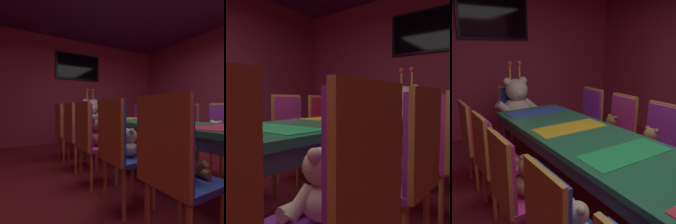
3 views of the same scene
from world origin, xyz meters
The scene contains 17 objects.
wall_back centered at (0.00, 3.20, 1.40)m, with size 5.20×0.12×2.80m, color #99334C.
banquet_table centered at (0.00, 0.00, 0.66)m, with size 0.90×3.71×0.75m.
teddy_left_2 centered at (-0.68, -0.29, 0.57)m, with size 0.22×0.28×0.27m.
chair_left_3 centered at (-0.85, 0.30, 0.60)m, with size 0.42×0.41×0.98m.
teddy_left_3 centered at (-0.71, 0.30, 0.59)m, with size 0.26×0.33×0.31m.
chair_left_4 centered at (-0.83, 0.91, 0.60)m, with size 0.42×0.41×0.98m.
teddy_left_4 centered at (-0.69, 0.91, 0.57)m, with size 0.21×0.28×0.26m.
chair_left_5 centered at (-0.84, 1.50, 0.60)m, with size 0.42×0.41×0.98m.
teddy_left_5 centered at (-0.69, 1.50, 0.59)m, with size 0.25×0.32×0.30m.
chair_right_3 centered at (0.83, 0.31, 0.60)m, with size 0.42×0.41×0.98m.
teddy_right_3 centered at (0.69, 0.31, 0.58)m, with size 0.24×0.31×0.29m.
chair_right_4 centered at (0.84, 0.91, 0.60)m, with size 0.42×0.41×0.98m.
teddy_right_4 centered at (0.70, 0.91, 0.58)m, with size 0.24×0.31×0.29m.
chair_right_5 centered at (0.84, 1.53, 0.60)m, with size 0.42×0.41×0.98m.
throne_chair centered at (0.00, 2.40, 0.60)m, with size 0.41×0.42×0.98m.
king_teddy_bear centered at (0.00, 2.23, 0.75)m, with size 0.71×0.55×0.92m.
wall_tv centered at (0.00, 3.11, 2.05)m, with size 1.22×0.06×0.71m.
Camera 3 is at (-1.41, -1.27, 1.55)m, focal length 39.81 mm.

